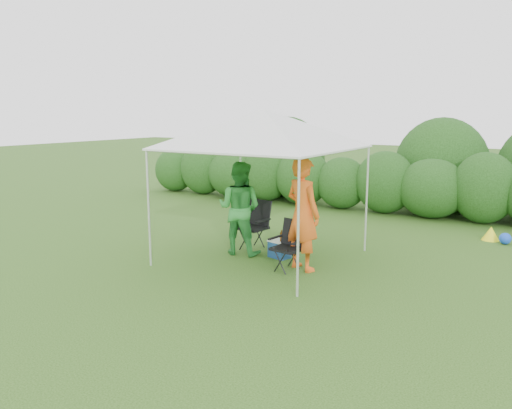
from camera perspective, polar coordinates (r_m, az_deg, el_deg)
The scene contains 10 objects.
ground at distance 9.26m, azimuth -0.78°, elevation -6.85°, with size 70.00×70.00×0.00m, color #38611E.
hedge at distance 14.39m, azimuth 12.27°, elevation 2.52°, with size 15.42×1.53×1.80m.
canopy at distance 9.27m, azimuth 0.86°, elevation 8.65°, with size 3.10×3.10×2.83m.
chair_right at distance 8.87m, azimuth 3.90°, elevation -4.27°, with size 0.60×0.56×0.89m.
chair_left at distance 10.22m, azimuth -0.12°, elevation -1.91°, with size 0.68×0.63×1.00m.
man at distance 8.78m, azimuth 5.38°, elevation -1.09°, with size 0.73×0.48×2.01m, color orange.
woman at distance 9.75m, azimuth -1.90°, elevation -0.42°, with size 0.89×0.69×1.83m, color green.
cooler at distance 9.65m, azimuth 2.71°, elevation -5.10°, with size 0.46×0.38×0.34m.
bottle at distance 9.51m, azimuth 2.93°, elevation -3.58°, with size 0.06×0.06×0.22m, color #592D0C.
lawn_toy at distance 12.01m, azimuth 25.60°, elevation -3.14°, with size 0.61×0.51×0.31m.
Camera 1 is at (4.75, -7.46, 2.76)m, focal length 35.00 mm.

